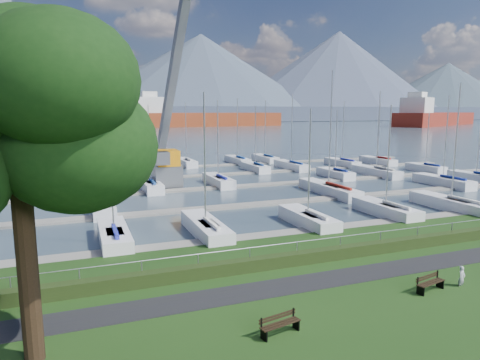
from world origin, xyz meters
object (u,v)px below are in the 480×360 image
bench_left (280,324)px  bench_right (430,283)px  crane (168,140)px  tree (13,109)px  person (462,275)px

bench_left → bench_right: size_ratio=1.00×
bench_right → crane: bearing=87.0°
bench_left → crane: (3.17, 37.08, 4.91)m
crane → bench_right: bearing=-80.7°
bench_right → tree: tree is taller
bench_left → tree: (-9.02, 1.69, 8.45)m
bench_left → crane: 37.53m
person → crane: (-7.55, 36.12, 4.73)m
bench_left → person: 10.76m
bench_right → bench_left: bearing=175.1°
bench_right → person: person is taller
bench_left → crane: crane is taller
bench_right → crane: crane is taller
bench_left → person: bearing=-6.3°
bench_left → tree: 12.48m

